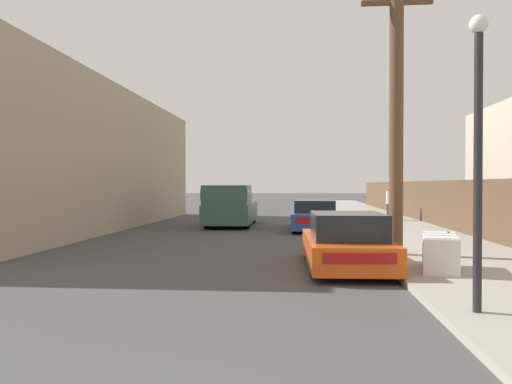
{
  "coord_description": "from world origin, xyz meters",
  "views": [
    {
      "loc": [
        1.25,
        -2.32,
        1.91
      ],
      "look_at": [
        0.05,
        11.24,
        1.71
      ],
      "focal_mm": 35.0,
      "sensor_mm": 36.0,
      "label": 1
    }
  ],
  "objects_px": {
    "street_lamp": "(478,138)",
    "pickup_truck": "(230,206)",
    "car_parked_mid": "(314,216)",
    "utility_pole": "(396,112)",
    "discarded_fridge": "(440,252)",
    "parked_sports_car_red": "(346,243)",
    "pedestrian": "(389,203)"
  },
  "relations": [
    {
      "from": "utility_pole",
      "to": "pedestrian",
      "type": "relative_size",
      "value": 4.21
    },
    {
      "from": "street_lamp",
      "to": "pickup_truck",
      "type": "bearing_deg",
      "value": 110.28
    },
    {
      "from": "street_lamp",
      "to": "pedestrian",
      "type": "xyz_separation_m",
      "value": [
        2.01,
        18.39,
        -1.57
      ]
    },
    {
      "from": "car_parked_mid",
      "to": "pedestrian",
      "type": "distance_m",
      "value": 5.98
    },
    {
      "from": "car_parked_mid",
      "to": "pickup_truck",
      "type": "xyz_separation_m",
      "value": [
        -3.77,
        1.46,
        0.33
      ]
    },
    {
      "from": "utility_pole",
      "to": "discarded_fridge",
      "type": "bearing_deg",
      "value": -79.11
    },
    {
      "from": "discarded_fridge",
      "to": "utility_pole",
      "type": "height_order",
      "value": "utility_pole"
    },
    {
      "from": "discarded_fridge",
      "to": "car_parked_mid",
      "type": "distance_m",
      "value": 10.67
    },
    {
      "from": "pickup_truck",
      "to": "utility_pole",
      "type": "distance_m",
      "value": 11.4
    },
    {
      "from": "pickup_truck",
      "to": "street_lamp",
      "type": "height_order",
      "value": "street_lamp"
    },
    {
      "from": "discarded_fridge",
      "to": "parked_sports_car_red",
      "type": "relative_size",
      "value": 0.39
    },
    {
      "from": "discarded_fridge",
      "to": "parked_sports_car_red",
      "type": "bearing_deg",
      "value": 171.49
    },
    {
      "from": "pickup_truck",
      "to": "utility_pole",
      "type": "relative_size",
      "value": 0.75
    },
    {
      "from": "discarded_fridge",
      "to": "car_parked_mid",
      "type": "xyz_separation_m",
      "value": [
        -2.34,
        10.41,
        0.1
      ]
    },
    {
      "from": "utility_pole",
      "to": "street_lamp",
      "type": "distance_m",
      "value": 5.99
    },
    {
      "from": "discarded_fridge",
      "to": "pedestrian",
      "type": "bearing_deg",
      "value": 96.75
    },
    {
      "from": "parked_sports_car_red",
      "to": "pedestrian",
      "type": "relative_size",
      "value": 2.49
    },
    {
      "from": "parked_sports_car_red",
      "to": "discarded_fridge",
      "type": "bearing_deg",
      "value": -23.52
    },
    {
      "from": "discarded_fridge",
      "to": "pickup_truck",
      "type": "xyz_separation_m",
      "value": [
        -6.11,
        11.87,
        0.44
      ]
    },
    {
      "from": "parked_sports_car_red",
      "to": "street_lamp",
      "type": "relative_size",
      "value": 1.02
    },
    {
      "from": "discarded_fridge",
      "to": "parked_sports_car_red",
      "type": "xyz_separation_m",
      "value": [
        -1.88,
        0.73,
        0.09
      ]
    },
    {
      "from": "car_parked_mid",
      "to": "pedestrian",
      "type": "relative_size",
      "value": 2.69
    },
    {
      "from": "parked_sports_car_red",
      "to": "street_lamp",
      "type": "xyz_separation_m",
      "value": [
        1.44,
        -4.21,
        1.98
      ]
    },
    {
      "from": "utility_pole",
      "to": "pedestrian",
      "type": "xyz_separation_m",
      "value": [
        2.03,
        12.53,
        -2.79
      ]
    },
    {
      "from": "discarded_fridge",
      "to": "street_lamp",
      "type": "xyz_separation_m",
      "value": [
        -0.44,
        -3.47,
        2.07
      ]
    },
    {
      "from": "car_parked_mid",
      "to": "pedestrian",
      "type": "bearing_deg",
      "value": 49.01
    },
    {
      "from": "discarded_fridge",
      "to": "car_parked_mid",
      "type": "bearing_deg",
      "value": 115.42
    },
    {
      "from": "car_parked_mid",
      "to": "utility_pole",
      "type": "xyz_separation_m",
      "value": [
        1.88,
        -8.02,
        3.19
      ]
    },
    {
      "from": "pickup_truck",
      "to": "street_lamp",
      "type": "distance_m",
      "value": 16.44
    },
    {
      "from": "car_parked_mid",
      "to": "street_lamp",
      "type": "xyz_separation_m",
      "value": [
        1.9,
        -13.89,
        1.97
      ]
    },
    {
      "from": "pickup_truck",
      "to": "car_parked_mid",
      "type": "bearing_deg",
      "value": 158.08
    },
    {
      "from": "street_lamp",
      "to": "parked_sports_car_red",
      "type": "bearing_deg",
      "value": 108.95
    }
  ]
}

